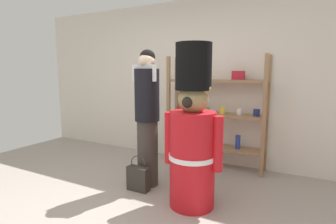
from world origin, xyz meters
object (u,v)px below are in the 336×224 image
at_px(merchandise_shelf, 216,112).
at_px(person_shopper, 147,116).
at_px(teddy_bear_guard, 193,137).
at_px(shopping_bag, 138,178).

bearing_deg(merchandise_shelf, person_shopper, -115.87).
bearing_deg(person_shopper, teddy_bear_guard, -18.38).
height_order(person_shopper, shopping_bag, person_shopper).
xyz_separation_m(teddy_bear_guard, shopping_bag, (-0.73, 0.03, -0.61)).
xyz_separation_m(merchandise_shelf, teddy_bear_guard, (0.19, -1.34, -0.08)).
relative_size(person_shopper, shopping_bag, 3.90).
bearing_deg(shopping_bag, person_shopper, 87.59).
distance_m(merchandise_shelf, shopping_bag, 1.58).
height_order(teddy_bear_guard, person_shopper, teddy_bear_guard).
height_order(merchandise_shelf, shopping_bag, merchandise_shelf).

